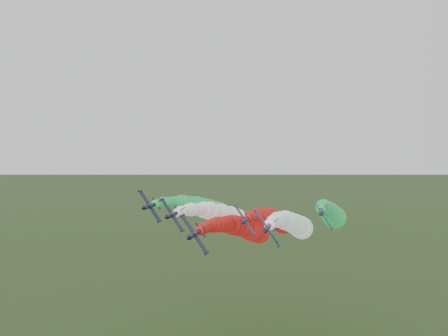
{
  "coord_description": "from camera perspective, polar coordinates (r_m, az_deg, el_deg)",
  "views": [
    {
      "loc": [
        18.57,
        -87.33,
        61.8
      ],
      "look_at": [
        -3.03,
        7.61,
        57.24
      ],
      "focal_mm": 35.0,
      "sensor_mm": 36.0,
      "label": 1
    }
  ],
  "objects": [
    {
      "name": "jet_outer_left",
      "position": [
        144.08,
        -2.27,
        -5.37
      ],
      "size": [
        10.79,
        63.89,
        17.21
      ],
      "rotation": [
        0.0,
        0.97,
        0.0
      ],
      "color": "black",
      "rests_on": "ground"
    },
    {
      "name": "jet_lead",
      "position": [
        125.11,
        2.82,
        -7.88
      ],
      "size": [
        10.84,
        63.94,
        17.26
      ],
      "rotation": [
        0.0,
        0.97,
        0.0
      ],
      "color": "black",
      "rests_on": "ground"
    },
    {
      "name": "jet_outer_right",
      "position": [
        143.17,
        13.7,
        -5.76
      ],
      "size": [
        11.22,
        64.33,
        17.65
      ],
      "rotation": [
        0.0,
        0.97,
        0.0
      ],
      "color": "black",
      "rests_on": "ground"
    },
    {
      "name": "jet_inner_left",
      "position": [
        139.62,
        0.04,
        -6.2
      ],
      "size": [
        10.88,
        63.99,
        17.31
      ],
      "rotation": [
        0.0,
        0.97,
        0.0
      ],
      "color": "black",
      "rests_on": "ground"
    },
    {
      "name": "jet_trail",
      "position": [
        147.8,
        6.58,
        -6.65
      ],
      "size": [
        11.16,
        64.27,
        17.59
      ],
      "rotation": [
        0.0,
        0.97,
        0.0
      ],
      "color": "black",
      "rests_on": "ground"
    },
    {
      "name": "jet_inner_right",
      "position": [
        131.19,
        9.05,
        -7.25
      ],
      "size": [
        10.88,
        63.99,
        17.3
      ],
      "rotation": [
        0.0,
        0.97,
        0.0
      ],
      "color": "black",
      "rests_on": "ground"
    }
  ]
}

